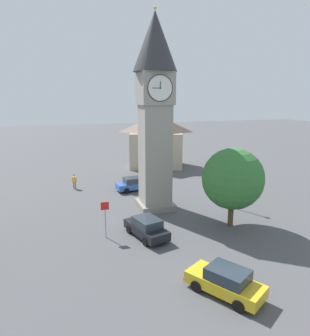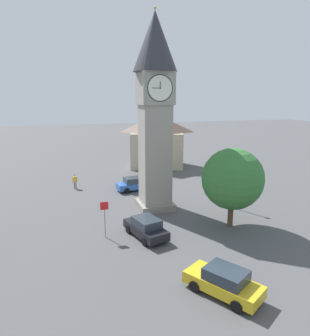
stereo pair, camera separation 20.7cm
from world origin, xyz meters
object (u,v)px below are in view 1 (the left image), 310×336
(clock_tower, at_px, (155,98))
(car_red_corner, at_px, (134,184))
(building_shop_left, at_px, (156,140))
(lamp_post, at_px, (228,173))
(car_silver_kerb, at_px, (146,227))
(road_sign, at_px, (105,214))
(tree, at_px, (233,179))
(pedestrian, at_px, (74,180))
(car_blue_kerb, at_px, (225,281))

(clock_tower, height_order, car_red_corner, clock_tower)
(building_shop_left, xyz_separation_m, lamp_post, (-1.17, 19.02, -0.73))
(clock_tower, height_order, car_silver_kerb, clock_tower)
(road_sign, bearing_deg, tree, 175.16)
(car_silver_kerb, height_order, lamp_post, lamp_post)
(building_shop_left, xyz_separation_m, road_sign, (11.01, 22.37, -2.11))
(car_red_corner, height_order, tree, tree)
(car_red_corner, relative_size, road_sign, 1.52)
(car_silver_kerb, xyz_separation_m, road_sign, (2.94, -0.81, 1.14))
(car_silver_kerb, relative_size, car_red_corner, 1.04)
(clock_tower, distance_m, lamp_post, 9.86)
(pedestrian, bearing_deg, road_sign, 96.42)
(car_red_corner, bearing_deg, building_shop_left, -118.45)
(building_shop_left, bearing_deg, pedestrian, 34.21)
(tree, bearing_deg, car_blue_kerb, 57.49)
(clock_tower, xyz_separation_m, car_blue_kerb, (0.38, 13.76, -9.51))
(car_silver_kerb, distance_m, lamp_post, 10.45)
(clock_tower, xyz_separation_m, car_silver_kerb, (2.50, 5.84, -9.51))
(car_red_corner, height_order, road_sign, road_sign)
(pedestrian, height_order, road_sign, road_sign)
(clock_tower, xyz_separation_m, pedestrian, (6.99, -8.80, -9.26))
(car_silver_kerb, distance_m, pedestrian, 15.31)
(road_sign, bearing_deg, car_blue_kerb, 120.07)
(car_red_corner, bearing_deg, car_silver_kerb, 80.65)
(tree, bearing_deg, pedestrian, -51.62)
(car_blue_kerb, bearing_deg, pedestrian, -73.67)
(car_red_corner, bearing_deg, road_sign, 66.17)
(road_sign, bearing_deg, building_shop_left, -116.21)
(lamp_post, bearing_deg, car_blue_kerb, 59.46)
(car_silver_kerb, bearing_deg, road_sign, -15.42)
(tree, height_order, lamp_post, tree)
(car_blue_kerb, height_order, car_red_corner, same)
(clock_tower, relative_size, road_sign, 6.31)
(pedestrian, distance_m, road_sign, 13.94)
(car_red_corner, height_order, pedestrian, pedestrian)
(clock_tower, bearing_deg, car_blue_kerb, 88.40)
(lamp_post, bearing_deg, car_silver_kerb, 24.27)
(pedestrian, bearing_deg, clock_tower, 128.46)
(car_blue_kerb, distance_m, road_sign, 10.15)
(car_blue_kerb, xyz_separation_m, car_red_corner, (0.16, -19.81, 0.00))
(car_blue_kerb, distance_m, building_shop_left, 31.84)
(car_silver_kerb, xyz_separation_m, tree, (-7.13, 0.04, 3.22))
(car_blue_kerb, xyz_separation_m, car_silver_kerb, (2.12, -7.92, 0.00))
(tree, relative_size, lamp_post, 1.32)
(lamp_post, xyz_separation_m, road_sign, (12.18, 3.36, -1.38))
(car_silver_kerb, bearing_deg, pedestrian, -72.94)
(car_silver_kerb, relative_size, lamp_post, 0.91)
(clock_tower, distance_m, road_sign, 11.18)
(road_sign, bearing_deg, pedestrian, -83.58)
(lamp_post, bearing_deg, car_red_corner, -46.66)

